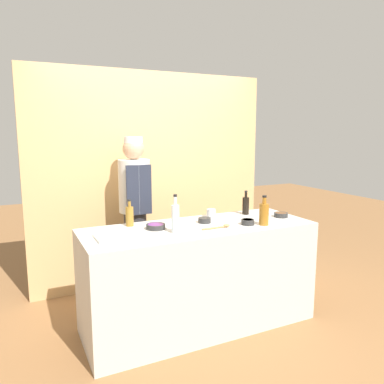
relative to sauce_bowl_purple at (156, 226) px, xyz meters
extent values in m
plane|color=olive|center=(0.38, -0.07, -0.95)|extent=(14.00, 14.00, 0.00)
cube|color=tan|center=(0.38, 1.16, 0.25)|extent=(2.76, 0.18, 2.40)
cube|color=beige|center=(0.38, -0.07, -0.48)|extent=(2.05, 0.74, 0.92)
cylinder|color=#2D2D2D|center=(0.00, 0.00, 0.00)|extent=(0.16, 0.16, 0.04)
cylinder|color=#703384|center=(0.00, 0.00, 0.01)|extent=(0.13, 0.13, 0.01)
cylinder|color=#2D2D2D|center=(0.79, -0.22, 0.00)|extent=(0.12, 0.12, 0.05)
cylinder|color=orange|center=(0.79, -0.22, 0.02)|extent=(0.09, 0.09, 0.01)
cylinder|color=#2D2D2D|center=(1.25, -0.11, 0.00)|extent=(0.13, 0.13, 0.04)
cylinder|color=brown|center=(1.25, -0.11, 0.01)|extent=(0.11, 0.11, 0.01)
cylinder|color=#2D2D2D|center=(0.47, 0.01, 0.00)|extent=(0.11, 0.11, 0.05)
cylinder|color=red|center=(0.47, 0.01, 0.02)|extent=(0.09, 0.09, 0.01)
cube|color=white|center=(-0.33, -0.12, -0.01)|extent=(0.40, 0.25, 0.02)
cylinder|color=silver|center=(0.10, -0.19, 0.09)|extent=(0.06, 0.06, 0.23)
cylinder|color=silver|center=(0.10, -0.19, 0.24)|extent=(0.03, 0.03, 0.07)
cylinder|color=black|center=(0.10, -0.19, 0.29)|extent=(0.03, 0.03, 0.02)
cylinder|color=olive|center=(-0.17, 0.19, 0.06)|extent=(0.07, 0.07, 0.17)
cylinder|color=olive|center=(-0.17, 0.19, 0.17)|extent=(0.03, 0.03, 0.05)
cylinder|color=black|center=(-0.17, 0.19, 0.21)|extent=(0.03, 0.03, 0.01)
cylinder|color=#9E661E|center=(0.91, -0.29, 0.07)|extent=(0.08, 0.08, 0.19)
cylinder|color=#9E661E|center=(0.91, -0.29, 0.20)|extent=(0.03, 0.03, 0.06)
cylinder|color=black|center=(0.91, -0.29, 0.23)|extent=(0.04, 0.04, 0.02)
cylinder|color=black|center=(1.01, 0.14, 0.06)|extent=(0.07, 0.07, 0.17)
cylinder|color=black|center=(1.01, 0.14, 0.18)|extent=(0.03, 0.03, 0.05)
cylinder|color=black|center=(1.01, 0.14, 0.21)|extent=(0.03, 0.03, 0.01)
cylinder|color=#B7B7BC|center=(0.64, 0.18, 0.02)|extent=(0.09, 0.09, 0.08)
cylinder|color=#B2844C|center=(0.44, -0.22, -0.01)|extent=(0.22, 0.02, 0.02)
ellipsoid|color=#B2844C|center=(0.57, -0.22, -0.01)|extent=(0.06, 0.05, 0.02)
cylinder|color=#28282D|center=(0.05, 0.75, -0.49)|extent=(0.23, 0.23, 0.92)
cylinder|color=silver|center=(0.05, 0.75, 0.25)|extent=(0.32, 0.32, 0.54)
cube|color=#232838|center=(0.05, 0.59, 0.22)|extent=(0.26, 0.02, 0.50)
sphere|color=tan|center=(0.05, 0.75, 0.63)|extent=(0.22, 0.22, 0.22)
cylinder|color=white|center=(0.05, 0.75, 0.71)|extent=(0.19, 0.19, 0.08)
camera|label=1|loc=(-1.07, -2.92, 0.80)|focal=35.00mm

